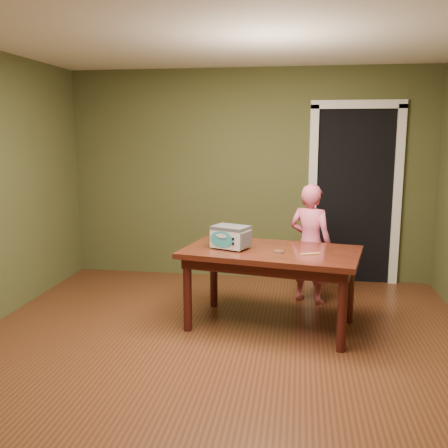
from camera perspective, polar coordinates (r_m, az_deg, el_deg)
name	(u,v)px	position (r m, az deg, el deg)	size (l,w,h in m)	color
floor	(214,362)	(4.16, -1.18, -15.52)	(5.00, 5.00, 0.00)	#5D301A
room_shell	(213,148)	(3.75, -1.27, 8.70)	(4.52, 5.02, 2.61)	#464B28
doorway	(352,194)	(6.55, 14.38, 3.34)	(1.10, 0.66, 2.25)	black
dining_table	(271,260)	(4.68, 5.39, -4.12)	(1.74, 1.18, 0.75)	#39150D
toy_oven	(231,236)	(4.66, 0.75, -1.41)	(0.40, 0.34, 0.21)	#4C4F54
baking_pan	(279,252)	(4.53, 6.25, -3.16)	(0.10, 0.10, 0.02)	silver
spatula	(311,254)	(4.53, 9.89, -3.36)	(0.18, 0.03, 0.01)	#D2BA5B
child	(310,244)	(5.43, 9.82, -2.24)	(0.47, 0.31, 1.29)	#E35D7E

